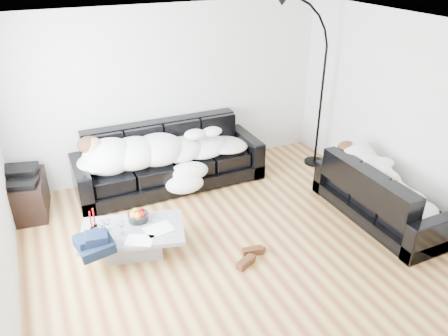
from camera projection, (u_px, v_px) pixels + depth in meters
name	position (u px, v px, depth m)	size (l,w,h in m)	color
ground	(234.00, 241.00, 5.52)	(5.00, 5.00, 0.00)	brown
wall_back	(172.00, 92.00, 6.73)	(5.00, 0.02, 2.60)	silver
wall_right	(403.00, 115.00, 5.84)	(0.02, 4.50, 2.60)	silver
ceiling	(237.00, 29.00, 4.32)	(5.00, 5.00, 0.00)	white
sofa_back	(169.00, 157.00, 6.61)	(2.81, 0.97, 0.92)	black
sofa_right	(382.00, 193.00, 5.81)	(1.93, 0.83, 0.78)	black
sleeper_back	(170.00, 147.00, 6.48)	(2.38, 0.82, 0.48)	white
sleeper_right	(385.00, 177.00, 5.70)	(1.66, 0.70, 0.41)	white
teal_cushion	(353.00, 154.00, 6.12)	(0.36, 0.30, 0.20)	#0B4352
coffee_table	(134.00, 241.00, 5.23)	(1.20, 0.70, 0.35)	#939699
fruit_bowl	(138.00, 215.00, 5.28)	(0.25, 0.25, 0.15)	white
wine_glass_a	(108.00, 225.00, 5.09)	(0.06, 0.06, 0.15)	white
wine_glass_b	(103.00, 227.00, 5.03)	(0.08, 0.08, 0.18)	white
wine_glass_c	(122.00, 227.00, 5.03)	(0.07, 0.07, 0.17)	white
candle_left	(91.00, 221.00, 5.09)	(0.04, 0.04, 0.24)	maroon
candle_right	(94.00, 218.00, 5.14)	(0.05, 0.05, 0.25)	maroon
newspaper_a	(159.00, 229.00, 5.14)	(0.32, 0.25, 0.01)	silver
newspaper_b	(140.00, 240.00, 4.95)	(0.31, 0.22, 0.01)	silver
navy_jacket	(94.00, 237.00, 4.72)	(0.39, 0.33, 0.20)	black
shoes	(249.00, 257.00, 5.17)	(0.43, 0.31, 0.10)	#472311
av_cabinet	(25.00, 196.00, 5.97)	(0.54, 0.78, 0.54)	black
stereo	(20.00, 175.00, 5.81)	(0.44, 0.34, 0.13)	black
floor_lamp	(322.00, 94.00, 6.91)	(0.88, 0.35, 2.42)	black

